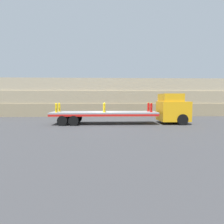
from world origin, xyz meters
TOP-DOWN VIEW (x-y plane):
  - ground_plane at (0.00, 0.00)m, footprint 120.00×120.00m
  - rock_cliff at (0.00, 8.71)m, footprint 60.00×3.30m
  - truck_cab at (6.96, 0.00)m, footprint 2.77×2.57m
  - flatbed_trailer at (-0.69, 0.00)m, footprint 10.29×2.56m
  - fire_hydrant_yellow_near_0 at (-4.55, -0.54)m, footprint 0.29×0.44m
  - fire_hydrant_yellow_far_0 at (-4.55, 0.54)m, footprint 0.29×0.44m
  - fire_hydrant_yellow_near_1 at (0.00, -0.54)m, footprint 0.29×0.44m
  - fire_hydrant_yellow_far_1 at (0.00, 0.54)m, footprint 0.29×0.44m
  - fire_hydrant_red_near_2 at (4.55, -0.54)m, footprint 0.29×0.44m
  - fire_hydrant_red_far_2 at (4.55, 0.54)m, footprint 0.29×0.44m
  - cargo_strap_rear at (0.00, 0.00)m, footprint 0.05×2.65m
  - cargo_strap_middle at (4.55, 0.00)m, footprint 0.05×2.65m

SIDE VIEW (x-z plane):
  - ground_plane at x=0.00m, z-range 0.00..0.00m
  - flatbed_trailer at x=-0.69m, z-range 0.38..1.58m
  - truck_cab at x=6.96m, z-range 0.02..3.01m
  - fire_hydrant_yellow_near_0 at x=-4.55m, z-range 1.19..2.08m
  - fire_hydrant_yellow_far_0 at x=-4.55m, z-range 1.19..2.08m
  - fire_hydrant_yellow_near_1 at x=0.00m, z-range 1.19..2.08m
  - fire_hydrant_yellow_far_1 at x=0.00m, z-range 1.19..2.08m
  - fire_hydrant_red_near_2 at x=4.55m, z-range 1.19..2.08m
  - fire_hydrant_red_far_2 at x=4.55m, z-range 1.19..2.08m
  - cargo_strap_rear at x=0.00m, z-range 2.09..2.10m
  - cargo_strap_middle at x=4.55m, z-range 2.09..2.10m
  - rock_cliff at x=0.00m, z-range 0.00..5.41m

